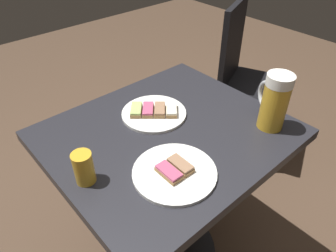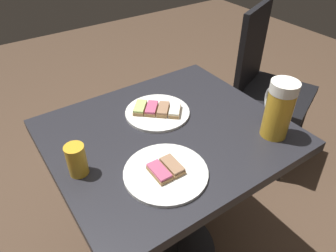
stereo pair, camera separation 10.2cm
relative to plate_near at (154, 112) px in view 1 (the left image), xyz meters
name	(u,v)px [view 1 (the left image)]	position (x,y,z in m)	size (l,w,h in m)	color
ground_plane	(168,250)	(0.03, 0.10, -0.73)	(6.00, 6.00, 0.00)	#4C3828
cafe_table	(168,166)	(0.03, 0.10, -0.17)	(0.76, 0.66, 0.72)	black
plate_near	(154,112)	(0.00, 0.00, 0.00)	(0.23, 0.23, 0.03)	white
plate_far	(175,172)	(0.14, 0.26, 0.00)	(0.24, 0.24, 0.03)	white
beer_mug	(274,101)	(-0.25, 0.31, 0.09)	(0.10, 0.14, 0.19)	gold
beer_glass_small	(84,168)	(0.34, 0.12, 0.04)	(0.05, 0.05, 0.10)	gold
cafe_chair	(246,75)	(-0.81, -0.18, -0.21)	(0.50, 0.50, 0.90)	black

